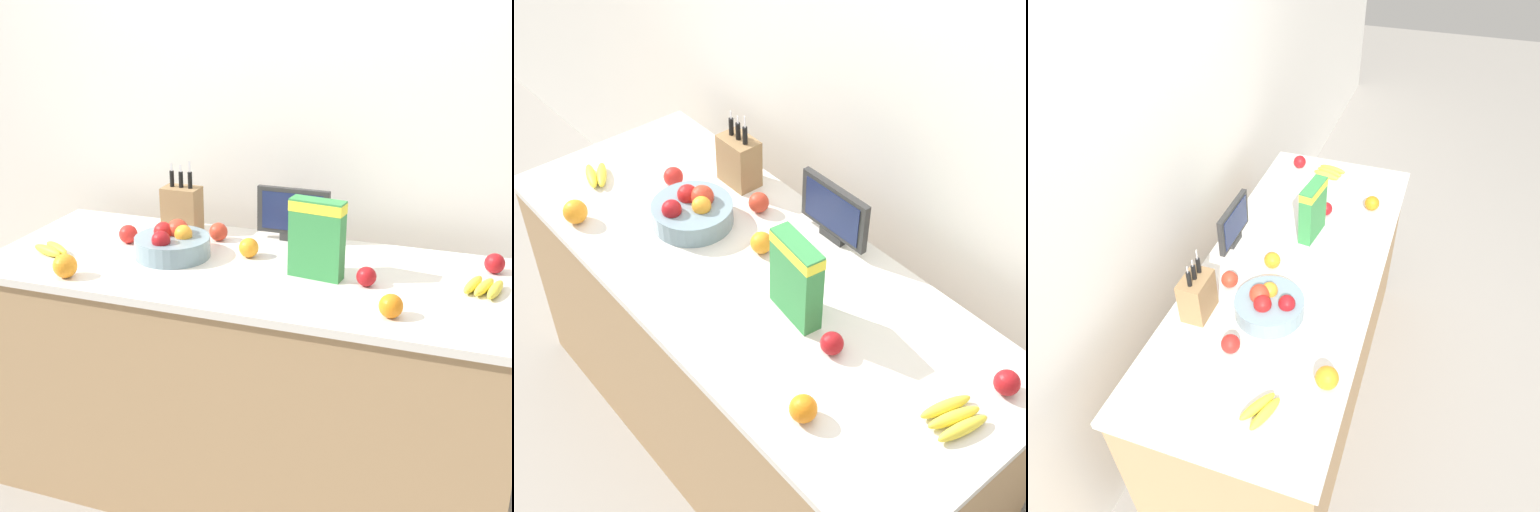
% 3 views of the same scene
% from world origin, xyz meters
% --- Properties ---
extents(ground_plane, '(14.00, 14.00, 0.00)m').
position_xyz_m(ground_plane, '(0.00, 0.00, 0.00)').
color(ground_plane, gray).
extents(wall_back, '(9.00, 0.06, 2.60)m').
position_xyz_m(wall_back, '(0.00, 0.61, 1.30)').
color(wall_back, silver).
rests_on(wall_back, ground_plane).
extents(counter, '(1.95, 0.79, 0.93)m').
position_xyz_m(counter, '(0.00, 0.00, 0.47)').
color(counter, tan).
rests_on(counter, ground_plane).
extents(knife_block, '(0.15, 0.10, 0.30)m').
position_xyz_m(knife_block, '(-0.40, 0.27, 1.03)').
color(knife_block, '#937047').
rests_on(knife_block, counter).
extents(small_monitor, '(0.29, 0.03, 0.22)m').
position_xyz_m(small_monitor, '(0.07, 0.31, 1.05)').
color(small_monitor, '#2D2D2D').
rests_on(small_monitor, counter).
extents(cereal_box, '(0.20, 0.09, 0.28)m').
position_xyz_m(cereal_box, '(0.25, -0.02, 1.09)').
color(cereal_box, '#338442').
rests_on(cereal_box, counter).
extents(fruit_bowl, '(0.28, 0.28, 0.13)m').
position_xyz_m(fruit_bowl, '(-0.31, 0.00, 0.98)').
color(fruit_bowl, gray).
rests_on(fruit_bowl, counter).
extents(banana_bunch_left, '(0.14, 0.18, 0.04)m').
position_xyz_m(banana_bunch_left, '(0.81, 0.04, 0.95)').
color(banana_bunch_left, yellow).
rests_on(banana_bunch_left, counter).
extents(banana_bunch_right, '(0.17, 0.13, 0.04)m').
position_xyz_m(banana_bunch_right, '(-0.75, -0.13, 0.95)').
color(banana_bunch_right, yellow).
rests_on(banana_bunch_right, counter).
extents(apple_near_bananas, '(0.07, 0.07, 0.07)m').
position_xyz_m(apple_near_bananas, '(0.84, 0.23, 0.97)').
color(apple_near_bananas, '#A31419').
rests_on(apple_near_bananas, counter).
extents(apple_by_knife_block, '(0.07, 0.07, 0.07)m').
position_xyz_m(apple_by_knife_block, '(0.43, -0.04, 0.97)').
color(apple_by_knife_block, '#A31419').
rests_on(apple_by_knife_block, counter).
extents(apple_middle, '(0.07, 0.07, 0.07)m').
position_xyz_m(apple_middle, '(-0.21, 0.22, 0.97)').
color(apple_middle, red).
rests_on(apple_middle, counter).
extents(apple_leftmost, '(0.07, 0.07, 0.07)m').
position_xyz_m(apple_leftmost, '(-0.54, 0.07, 0.97)').
color(apple_leftmost, red).
rests_on(apple_leftmost, counter).
extents(orange_mid_left, '(0.09, 0.09, 0.09)m').
position_xyz_m(orange_mid_left, '(-0.57, -0.31, 0.98)').
color(orange_mid_left, orange).
rests_on(orange_mid_left, counter).
extents(orange_by_cereal, '(0.07, 0.07, 0.07)m').
position_xyz_m(orange_by_cereal, '(-0.04, 0.09, 0.97)').
color(orange_by_cereal, orange).
rests_on(orange_by_cereal, counter).
extents(orange_mid_right, '(0.08, 0.08, 0.08)m').
position_xyz_m(orange_mid_right, '(0.55, -0.25, 0.97)').
color(orange_mid_right, orange).
rests_on(orange_mid_right, counter).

